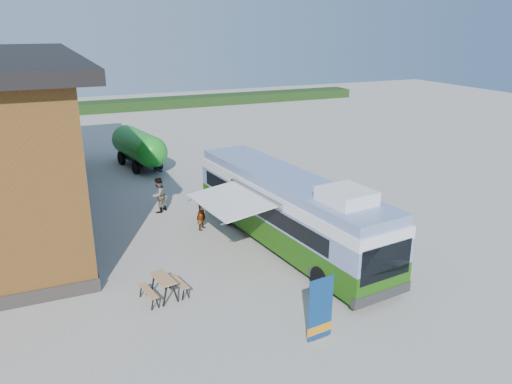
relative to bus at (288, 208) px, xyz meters
name	(u,v)px	position (x,y,z in m)	size (l,w,h in m)	color
ground	(270,258)	(-1.13, -0.74, -1.66)	(100.00, 100.00, 0.00)	#BCB7AD
hedge	(190,101)	(6.87, 37.26, -1.16)	(40.00, 3.00, 1.00)	#264419
bus	(288,208)	(0.00, 0.00, 0.00)	(3.70, 11.51, 3.47)	#2E6D12
awning	(235,195)	(-2.29, 0.02, 0.88)	(2.68, 3.88, 0.48)	white
banner	(320,314)	(-2.07, -6.12, -0.85)	(0.86, 0.25, 1.98)	navy
picnic_table	(163,283)	(-5.68, -2.05, -1.09)	(1.53, 1.41, 0.76)	#B37E54
person_a	(201,211)	(-2.70, 3.09, -0.80)	(0.63, 0.41, 1.72)	#999999
person_b	(159,195)	(-3.95, 6.00, -0.79)	(0.84, 0.65, 1.73)	#999999
slurry_tanker	(139,146)	(-3.24, 14.41, -0.29)	(2.68, 6.35, 2.37)	#1B9622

